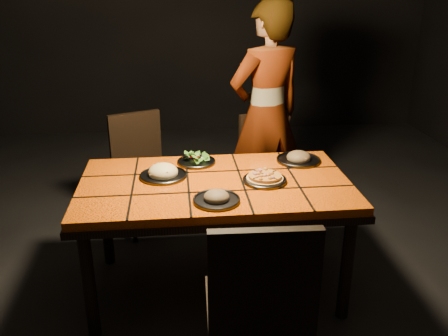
{
  "coord_description": "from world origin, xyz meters",
  "views": [
    {
      "loc": [
        -0.22,
        -2.58,
        1.87
      ],
      "look_at": [
        0.06,
        0.03,
        0.82
      ],
      "focal_mm": 38.0,
      "sensor_mm": 36.0,
      "label": 1
    }
  ],
  "objects": [
    {
      "name": "plate_salad",
      "position": [
        -0.09,
        0.31,
        0.78
      ],
      "size": [
        0.25,
        0.25,
        0.07
      ],
      "color": "#3C3C42",
      "rests_on": "dining_table"
    },
    {
      "name": "diner",
      "position": [
        0.49,
        0.94,
        0.88
      ],
      "size": [
        0.76,
        0.65,
        1.76
      ],
      "primitive_type": "imported",
      "rotation": [
        0.0,
        0.0,
        3.56
      ],
      "color": "brown",
      "rests_on": "ground"
    },
    {
      "name": "chair_far_right",
      "position": [
        0.5,
        0.89,
        0.51
      ],
      "size": [
        0.49,
        0.49,
        0.89
      ],
      "rotation": [
        0.0,
        0.0,
        0.25
      ],
      "color": "black",
      "rests_on": "ground"
    },
    {
      "name": "dining_table",
      "position": [
        0.0,
        0.0,
        0.67
      ],
      "size": [
        1.62,
        0.92,
        0.75
      ],
      "color": "#FF6108",
      "rests_on": "ground"
    },
    {
      "name": "plate_pizza",
      "position": [
        0.29,
        -0.04,
        0.77
      ],
      "size": [
        0.3,
        0.3,
        0.04
      ],
      "color": "#3C3C42",
      "rests_on": "dining_table"
    },
    {
      "name": "plate_pasta",
      "position": [
        -0.31,
        0.1,
        0.77
      ],
      "size": [
        0.29,
        0.29,
        0.09
      ],
      "color": "#3C3C42",
      "rests_on": "dining_table"
    },
    {
      "name": "plate_mushroom_b",
      "position": [
        0.58,
        0.27,
        0.77
      ],
      "size": [
        0.29,
        0.29,
        0.1
      ],
      "color": "#3C3C42",
      "rests_on": "dining_table"
    },
    {
      "name": "room_shell",
      "position": [
        0.0,
        0.0,
        1.5
      ],
      "size": [
        6.04,
        7.04,
        3.08
      ],
      "color": "black",
      "rests_on": "ground"
    },
    {
      "name": "chair_far_left",
      "position": [
        -0.5,
        0.92,
        0.52
      ],
      "size": [
        0.54,
        0.54,
        0.91
      ],
      "rotation": [
        0.0,
        0.0,
        0.39
      ],
      "color": "black",
      "rests_on": "ground"
    },
    {
      "name": "chair_near",
      "position": [
        0.11,
        -0.93,
        0.57
      ],
      "size": [
        0.46,
        0.46,
        0.99
      ],
      "rotation": [
        0.0,
        0.0,
        3.1
      ],
      "color": "black",
      "rests_on": "ground"
    },
    {
      "name": "plate_mushroom_a",
      "position": [
        -0.02,
        -0.28,
        0.77
      ],
      "size": [
        0.26,
        0.26,
        0.08
      ],
      "color": "#3C3C42",
      "rests_on": "dining_table"
    }
  ]
}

